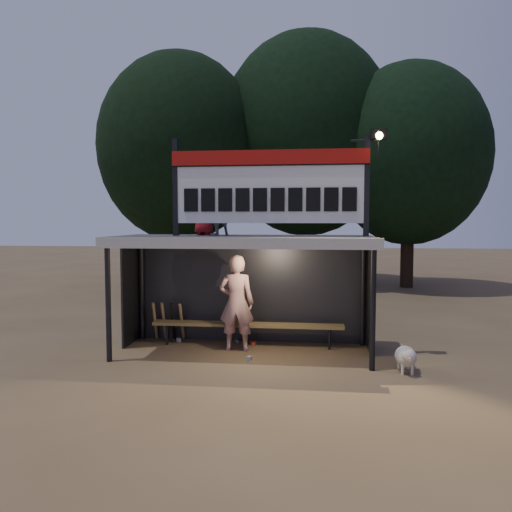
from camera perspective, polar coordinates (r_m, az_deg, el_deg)
The scene contains 13 objects.
ground at distance 10.09m, azimuth -1.42°, elevation -10.98°, with size 80.00×80.00×0.00m, color brown.
player at distance 10.07m, azimuth -2.24°, elevation -5.36°, with size 0.71×0.46×1.94m, color silver.
child_a at distance 10.17m, azimuth -4.47°, elevation 5.20°, with size 0.49×0.38×1.01m, color gray.
child_b at distance 10.31m, azimuth -5.92°, elevation 5.45°, with size 0.54×0.35×1.10m, color #A51920.
dugout_shelter at distance 10.01m, azimuth -1.24°, elevation -0.36°, with size 5.10×2.08×2.32m.
scoreboard_assembly at distance 9.70m, azimuth 1.83°, elevation 8.24°, with size 4.10×0.27×1.99m.
bench at distance 10.52m, azimuth -1.00°, elevation -7.93°, with size 4.00×0.35×0.48m.
tree_left at distance 20.58m, azimuth -8.70°, elevation 12.08°, with size 6.46×6.46×9.27m.
tree_mid at distance 21.45m, azimuth 5.77°, elevation 13.53°, with size 7.22×7.22×10.36m.
tree_right at distance 20.63m, azimuth 17.09°, elevation 11.01°, with size 6.08×6.08×8.72m.
dog at distance 9.13m, azimuth 16.78°, elevation -10.95°, with size 0.36×0.81×0.49m.
bats at distance 11.15m, azimuth -9.99°, elevation -7.32°, with size 0.68×0.35×0.84m.
litter at distance 10.53m, azimuth -2.62°, elevation -10.12°, with size 1.82×1.45×0.08m.
Camera 1 is at (1.39, -9.64, 2.61)m, focal length 35.00 mm.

